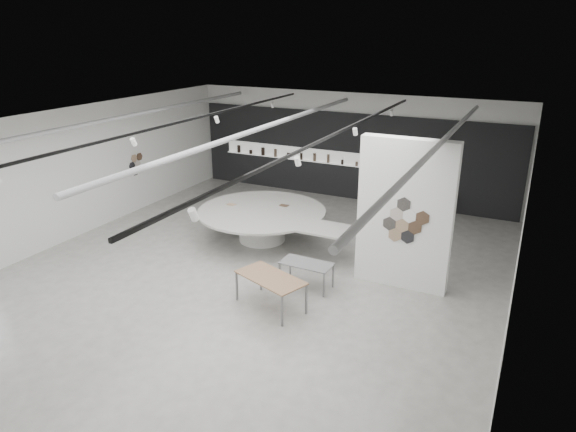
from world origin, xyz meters
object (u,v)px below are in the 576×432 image
at_px(sample_table_wood, 270,279).
at_px(sample_table_stone, 306,265).
at_px(partition_column, 405,215).
at_px(display_island, 264,221).
at_px(kitchen_counter, 422,199).

distance_m(sample_table_wood, sample_table_stone, 1.27).
distance_m(partition_column, display_island, 4.54).
relative_size(display_island, sample_table_wood, 2.68).
bearing_deg(display_island, sample_table_stone, -42.21).
xyz_separation_m(partition_column, display_island, (-4.28, 0.98, -1.18)).
distance_m(sample_table_stone, kitchen_counter, 6.76).
xyz_separation_m(display_island, sample_table_wood, (1.97, -3.32, 0.08)).
relative_size(partition_column, display_island, 0.76).
relative_size(display_island, sample_table_stone, 3.81).
bearing_deg(sample_table_wood, display_island, 120.75).
relative_size(partition_column, sample_table_stone, 2.89).
distance_m(display_island, kitchen_counter, 5.81).
height_order(sample_table_stone, kitchen_counter, kitchen_counter).
bearing_deg(kitchen_counter, display_island, -135.36).
relative_size(sample_table_wood, kitchen_counter, 1.07).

